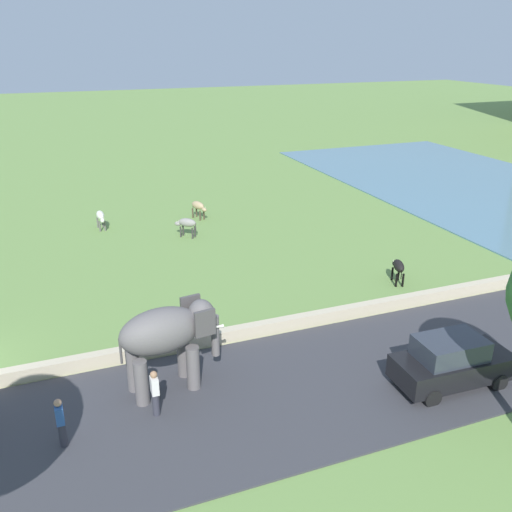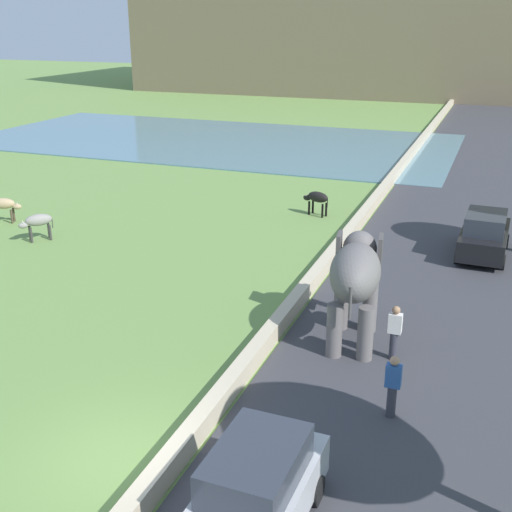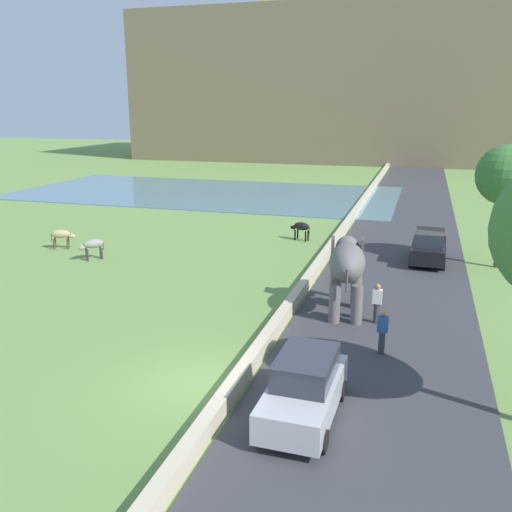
{
  "view_description": "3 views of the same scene",
  "coord_description": "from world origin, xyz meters",
  "px_view_note": "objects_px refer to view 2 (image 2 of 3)",
  "views": [
    {
      "loc": [
        18.79,
        4.27,
        10.92
      ],
      "look_at": [
        -2.1,
        12.28,
        1.97
      ],
      "focal_mm": 38.46,
      "sensor_mm": 36.0,
      "label": 1
    },
    {
      "loc": [
        6.78,
        -9.68,
        8.87
      ],
      "look_at": [
        -0.23,
        8.8,
        1.58
      ],
      "focal_mm": 45.68,
      "sensor_mm": 36.0,
      "label": 2
    },
    {
      "loc": [
        6.05,
        -14.09,
        8.17
      ],
      "look_at": [
        -0.71,
        8.24,
        1.82
      ],
      "focal_mm": 38.94,
      "sensor_mm": 36.0,
      "label": 3
    }
  ],
  "objects_px": {
    "cow_grey": "(37,222)",
    "car_silver": "(253,496)",
    "car_black": "(484,235)",
    "cow_tan": "(4,205)",
    "person_trailing": "(393,386)",
    "person_beside_elephant": "(395,332)",
    "cow_black": "(317,198)",
    "elephant": "(356,276)"
  },
  "relations": [
    {
      "from": "cow_tan",
      "to": "cow_black",
      "type": "relative_size",
      "value": 0.99
    },
    {
      "from": "car_silver",
      "to": "car_black",
      "type": "bearing_deg",
      "value": 79.45
    },
    {
      "from": "car_black",
      "to": "cow_grey",
      "type": "bearing_deg",
      "value": -165.37
    },
    {
      "from": "elephant",
      "to": "car_black",
      "type": "bearing_deg",
      "value": 70.12
    },
    {
      "from": "person_trailing",
      "to": "car_black",
      "type": "xyz_separation_m",
      "value": [
        1.47,
        12.29,
        0.03
      ]
    },
    {
      "from": "person_trailing",
      "to": "cow_grey",
      "type": "distance_m",
      "value": 17.82
    },
    {
      "from": "person_beside_elephant",
      "to": "car_black",
      "type": "height_order",
      "value": "car_black"
    },
    {
      "from": "cow_grey",
      "to": "car_silver",
      "type": "bearing_deg",
      "value": -40.59
    },
    {
      "from": "person_trailing",
      "to": "cow_grey",
      "type": "bearing_deg",
      "value": 154.35
    },
    {
      "from": "elephant",
      "to": "person_beside_elephant",
      "type": "height_order",
      "value": "elephant"
    },
    {
      "from": "car_black",
      "to": "cow_tan",
      "type": "distance_m",
      "value": 20.84
    },
    {
      "from": "car_silver",
      "to": "cow_grey",
      "type": "distance_m",
      "value": 18.94
    },
    {
      "from": "elephant",
      "to": "cow_black",
      "type": "bearing_deg",
      "value": 110.41
    },
    {
      "from": "person_beside_elephant",
      "to": "cow_grey",
      "type": "height_order",
      "value": "person_beside_elephant"
    },
    {
      "from": "person_trailing",
      "to": "car_silver",
      "type": "xyz_separation_m",
      "value": [
        -1.68,
        -4.61,
        0.03
      ]
    },
    {
      "from": "cow_black",
      "to": "car_black",
      "type": "bearing_deg",
      "value": -22.59
    },
    {
      "from": "person_trailing",
      "to": "cow_grey",
      "type": "height_order",
      "value": "person_trailing"
    },
    {
      "from": "elephant",
      "to": "person_beside_elephant",
      "type": "bearing_deg",
      "value": -30.0
    },
    {
      "from": "elephant",
      "to": "car_black",
      "type": "relative_size",
      "value": 0.88
    },
    {
      "from": "cow_grey",
      "to": "cow_black",
      "type": "bearing_deg",
      "value": 38.06
    },
    {
      "from": "cow_tan",
      "to": "car_black",
      "type": "bearing_deg",
      "value": 8.29
    },
    {
      "from": "person_beside_elephant",
      "to": "cow_tan",
      "type": "bearing_deg",
      "value": 160.77
    },
    {
      "from": "cow_tan",
      "to": "car_silver",
      "type": "bearing_deg",
      "value": -38.49
    },
    {
      "from": "person_trailing",
      "to": "cow_black",
      "type": "relative_size",
      "value": 1.15
    },
    {
      "from": "car_silver",
      "to": "cow_grey",
      "type": "height_order",
      "value": "car_silver"
    },
    {
      "from": "elephant",
      "to": "person_trailing",
      "type": "height_order",
      "value": "elephant"
    },
    {
      "from": "elephant",
      "to": "person_trailing",
      "type": "distance_m",
      "value": 4.06
    },
    {
      "from": "person_trailing",
      "to": "car_silver",
      "type": "height_order",
      "value": "car_silver"
    },
    {
      "from": "person_beside_elephant",
      "to": "cow_black",
      "type": "relative_size",
      "value": 1.15
    },
    {
      "from": "car_black",
      "to": "cow_black",
      "type": "relative_size",
      "value": 2.86
    },
    {
      "from": "car_silver",
      "to": "cow_tan",
      "type": "relative_size",
      "value": 2.87
    },
    {
      "from": "person_beside_elephant",
      "to": "cow_grey",
      "type": "distance_m",
      "value": 16.41
    },
    {
      "from": "person_trailing",
      "to": "car_silver",
      "type": "bearing_deg",
      "value": -110.04
    },
    {
      "from": "cow_tan",
      "to": "cow_black",
      "type": "xyz_separation_m",
      "value": [
        12.99,
        6.18,
        0.0
      ]
    },
    {
      "from": "person_beside_elephant",
      "to": "car_black",
      "type": "distance_m",
      "value": 9.72
    },
    {
      "from": "person_beside_elephant",
      "to": "person_trailing",
      "type": "height_order",
      "value": "same"
    },
    {
      "from": "person_trailing",
      "to": "car_silver",
      "type": "relative_size",
      "value": 0.4
    },
    {
      "from": "car_silver",
      "to": "cow_tan",
      "type": "bearing_deg",
      "value": 141.51
    },
    {
      "from": "car_silver",
      "to": "cow_grey",
      "type": "xyz_separation_m",
      "value": [
        -14.38,
        12.32,
        -0.06
      ]
    },
    {
      "from": "car_silver",
      "to": "cow_grey",
      "type": "relative_size",
      "value": 3.22
    },
    {
      "from": "cow_black",
      "to": "cow_grey",
      "type": "height_order",
      "value": "same"
    },
    {
      "from": "car_black",
      "to": "person_trailing",
      "type": "bearing_deg",
      "value": -96.8
    }
  ]
}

